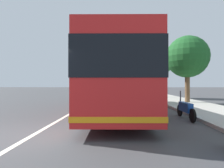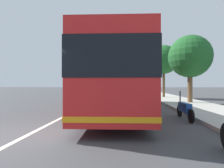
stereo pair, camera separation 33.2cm
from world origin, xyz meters
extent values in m
plane|color=#424244|center=(0.00, 0.00, 0.00)|extent=(220.00, 220.00, 0.00)
cube|color=#B2ADA3|center=(10.00, -7.68, 0.07)|extent=(110.00, 3.60, 0.14)
cube|color=silver|center=(10.00, 0.00, 0.00)|extent=(110.00, 0.16, 0.01)
cube|color=red|center=(5.23, -2.35, 1.86)|extent=(11.47, 3.03, 3.03)
cube|color=black|center=(5.23, -2.35, 2.29)|extent=(11.51, 3.07, 1.16)
cube|color=orange|center=(5.23, -2.35, 0.60)|extent=(11.50, 3.06, 0.16)
cylinder|color=black|center=(8.81, -1.02, 0.50)|extent=(1.01, 0.34, 1.00)
cylinder|color=black|center=(8.91, -3.39, 0.50)|extent=(1.01, 0.34, 1.00)
cylinder|color=black|center=(1.54, -1.31, 0.50)|extent=(1.01, 0.34, 1.00)
cylinder|color=black|center=(1.64, -3.68, 0.50)|extent=(1.01, 0.34, 1.00)
cylinder|color=black|center=(3.77, -5.52, 0.28)|extent=(0.56, 0.09, 0.56)
cylinder|color=black|center=(2.23, -5.53, 0.28)|extent=(0.56, 0.09, 0.56)
cube|color=#1947A5|center=(3.00, -5.53, 0.53)|extent=(1.16, 0.25, 0.40)
cylinder|color=#4C4C51|center=(3.66, -5.52, 0.88)|extent=(0.06, 0.06, 0.70)
cube|color=#2D7238|center=(17.95, -2.08, 0.59)|extent=(4.65, 2.04, 0.83)
cube|color=black|center=(17.84, -2.09, 1.29)|extent=(2.35, 1.77, 0.56)
cylinder|color=black|center=(19.41, -1.19, 0.32)|extent=(0.65, 0.26, 0.64)
cylinder|color=black|center=(19.50, -2.81, 0.32)|extent=(0.65, 0.26, 0.64)
cylinder|color=black|center=(16.40, -1.35, 0.32)|extent=(0.65, 0.26, 0.64)
cylinder|color=black|center=(16.49, -2.98, 0.32)|extent=(0.65, 0.26, 0.64)
cube|color=#2D7238|center=(44.79, 3.23, 0.57)|extent=(4.26, 1.95, 0.78)
cube|color=black|center=(45.03, 3.22, 1.24)|extent=(2.37, 1.71, 0.56)
cylinder|color=black|center=(43.37, 2.53, 0.32)|extent=(0.65, 0.26, 0.64)
cylinder|color=black|center=(43.46, 4.09, 0.32)|extent=(0.65, 0.26, 0.64)
cylinder|color=black|center=(46.12, 2.38, 0.32)|extent=(0.65, 0.26, 0.64)
cylinder|color=black|center=(46.21, 3.93, 0.32)|extent=(0.65, 0.26, 0.64)
cube|color=#2D7238|center=(46.62, -2.01, 0.55)|extent=(4.43, 2.05, 0.73)
cube|color=black|center=(46.61, -2.01, 1.17)|extent=(2.32, 1.76, 0.52)
cylinder|color=black|center=(47.98, -1.11, 0.32)|extent=(0.65, 0.26, 0.64)
cylinder|color=black|center=(48.09, -2.71, 0.32)|extent=(0.65, 0.26, 0.64)
cylinder|color=black|center=(45.14, -1.30, 0.32)|extent=(0.65, 0.26, 0.64)
cylinder|color=black|center=(45.25, -2.90, 0.32)|extent=(0.65, 0.26, 0.64)
cube|color=black|center=(31.70, -1.78, 0.59)|extent=(4.31, 2.02, 0.82)
cube|color=black|center=(31.43, -1.77, 1.24)|extent=(2.18, 1.79, 0.48)
cylinder|color=black|center=(33.13, -0.99, 0.32)|extent=(0.65, 0.25, 0.64)
cylinder|color=black|center=(33.06, -2.69, 0.32)|extent=(0.65, 0.25, 0.64)
cylinder|color=black|center=(30.33, -0.88, 0.32)|extent=(0.65, 0.25, 0.64)
cylinder|color=black|center=(30.26, -2.58, 0.32)|extent=(0.65, 0.25, 0.64)
cylinder|color=brown|center=(9.65, -8.02, 1.39)|extent=(0.37, 0.37, 2.77)
sphere|color=#1E5B26|center=(9.65, -8.02, 3.78)|extent=(3.35, 3.35, 3.35)
cylinder|color=brown|center=(15.88, -7.22, 1.71)|extent=(0.29, 0.29, 3.42)
sphere|color=#1E5B26|center=(15.88, -7.22, 4.40)|extent=(3.29, 3.29, 3.29)
camera|label=1|loc=(-5.20, -2.64, 1.52)|focal=29.09mm
camera|label=2|loc=(-5.18, -2.97, 1.52)|focal=29.09mm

